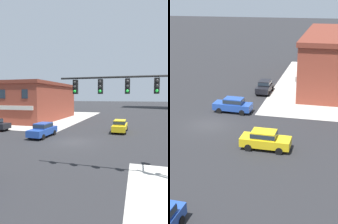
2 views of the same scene
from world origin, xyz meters
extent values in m
plane|color=#262628|center=(0.00, 0.00, 0.00)|extent=(320.00, 320.00, 0.00)
cube|color=#23479E|center=(-4.41, 1.29, 0.70)|extent=(1.91, 4.46, 0.76)
cube|color=#23479E|center=(-4.40, 1.44, 1.38)|extent=(1.57, 2.16, 0.60)
cube|color=#232D38|center=(-4.40, 1.44, 1.38)|extent=(1.61, 2.25, 0.40)
cylinder|color=black|center=(-3.62, -0.11, 0.32)|extent=(0.24, 0.65, 0.64)
cylinder|color=black|center=(-5.29, -0.05, 0.32)|extent=(0.24, 0.65, 0.64)
cylinder|color=black|center=(-3.53, 2.62, 0.32)|extent=(0.24, 0.65, 0.64)
cylinder|color=black|center=(-5.20, 2.68, 0.32)|extent=(0.24, 0.65, 0.64)
cube|color=black|center=(-13.13, 3.23, 0.70)|extent=(4.40, 1.77, 0.76)
cube|color=black|center=(-13.28, 3.23, 1.38)|extent=(2.12, 1.50, 0.60)
cube|color=#232D38|center=(-13.28, 3.23, 1.38)|extent=(2.20, 1.54, 0.40)
cylinder|color=black|center=(-11.77, 4.07, 0.32)|extent=(0.64, 0.22, 0.64)
cylinder|color=black|center=(-11.77, 2.40, 0.32)|extent=(0.64, 0.22, 0.64)
cylinder|color=black|center=(-14.49, 4.07, 0.32)|extent=(0.64, 0.22, 0.64)
cylinder|color=black|center=(-14.50, 2.40, 0.32)|extent=(0.64, 0.22, 0.64)
cube|color=gold|center=(4.23, 6.94, 0.70)|extent=(1.81, 4.42, 0.76)
cube|color=gold|center=(4.23, 6.79, 1.38)|extent=(1.52, 2.13, 0.60)
cube|color=#232D38|center=(4.23, 6.79, 1.38)|extent=(1.56, 2.22, 0.40)
cylinder|color=black|center=(3.41, 8.32, 0.32)|extent=(0.23, 0.64, 0.64)
cylinder|color=black|center=(5.08, 8.30, 0.32)|extent=(0.23, 0.64, 0.64)
cylinder|color=black|center=(3.38, 5.59, 0.32)|extent=(0.23, 0.64, 0.64)
cylinder|color=black|center=(5.05, 5.57, 0.32)|extent=(0.23, 0.64, 0.64)
cylinder|color=black|center=(15.63, 4.18, 0.32)|extent=(0.64, 0.23, 0.64)
cube|color=#B7B2A8|center=(-21.90, 7.88, 2.97)|extent=(24.51, 0.24, 0.70)
cube|color=#1E2833|center=(-32.65, 7.96, 5.24)|extent=(1.10, 0.08, 1.50)
cube|color=#1E2833|center=(-28.35, 7.96, 5.24)|extent=(1.10, 0.08, 1.50)
cube|color=#1E2833|center=(-24.05, 7.96, 5.24)|extent=(1.10, 0.08, 1.50)
cube|color=#1E2833|center=(-19.75, 7.96, 5.24)|extent=(1.10, 0.08, 1.50)
cube|color=#1E2833|center=(-15.45, 7.96, 5.24)|extent=(1.10, 0.08, 1.50)
cube|color=#1E2833|center=(-11.15, 7.96, 5.24)|extent=(1.10, 0.08, 1.50)
camera|label=1|loc=(6.44, -18.66, 4.89)|focal=30.02mm
camera|label=2|loc=(30.67, 12.27, 13.04)|focal=53.90mm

